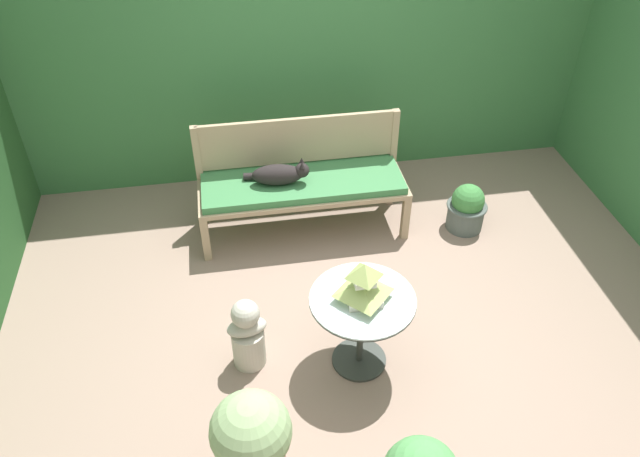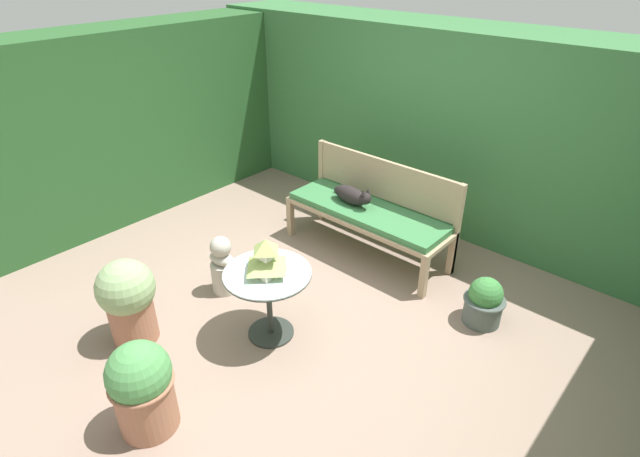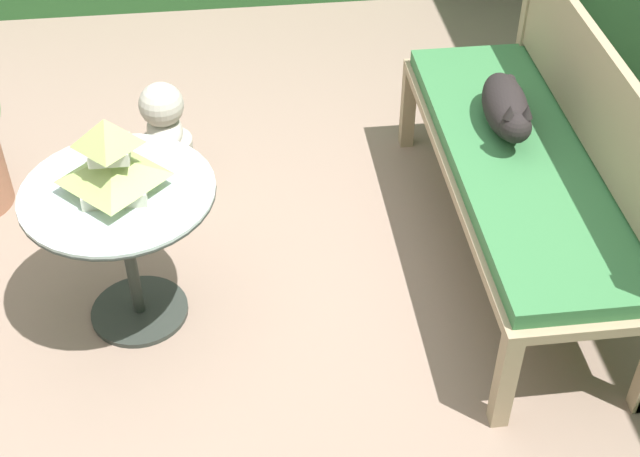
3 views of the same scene
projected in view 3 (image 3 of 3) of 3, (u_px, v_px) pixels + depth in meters
The scene contains 7 objects.
ground at pixel (248, 311), 3.40m from camera, with size 30.00×30.00×0.00m, color gray.
garden_bench at pixel (518, 168), 3.36m from camera, with size 1.68×0.55×0.50m.
bench_backrest at pixel (596, 112), 3.23m from camera, with size 1.68×0.06×0.92m.
cat at pixel (507, 108), 3.40m from camera, with size 0.52×0.23×0.21m.
patio_table at pixel (122, 219), 3.09m from camera, with size 0.67×0.67×0.60m.
pagoda_birdhouse at pixel (111, 161), 2.93m from camera, with size 0.29×0.29×0.29m.
garden_bust at pixel (167, 145), 3.78m from camera, with size 0.28×0.22×0.55m.
Camera 3 is at (2.38, -0.01, 2.46)m, focal length 50.00 mm.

